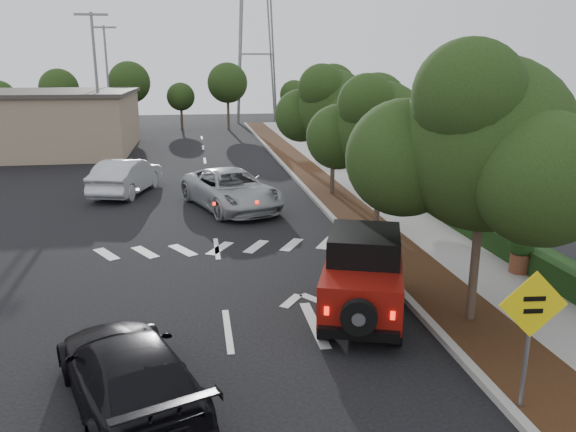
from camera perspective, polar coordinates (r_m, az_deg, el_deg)
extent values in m
plane|color=black|center=(13.04, -6.12, -11.51)|extent=(120.00, 120.00, 0.00)
cube|color=#9E9B93|center=(24.89, 2.80, 1.67)|extent=(0.20, 70.00, 0.15)
cube|color=black|center=(25.11, 5.03, 1.71)|extent=(1.80, 70.00, 0.12)
cube|color=gray|center=(25.65, 9.15, 1.86)|extent=(2.00, 70.00, 0.12)
cube|color=black|center=(26.05, 12.11, 2.68)|extent=(0.80, 70.00, 0.80)
cylinder|color=black|center=(14.74, 4.77, -6.58)|extent=(0.52, 0.83, 0.78)
cylinder|color=black|center=(14.71, 10.75, -6.86)|extent=(0.52, 0.83, 0.78)
cylinder|color=black|center=(12.49, 3.74, -10.69)|extent=(0.52, 0.83, 0.78)
cylinder|color=black|center=(12.45, 10.88, -11.04)|extent=(0.52, 0.83, 0.78)
cube|color=maroon|center=(13.36, 7.63, -6.52)|extent=(2.85, 4.00, 0.98)
cube|color=black|center=(13.37, 7.80, -2.86)|extent=(2.18, 2.41, 0.63)
cube|color=maroon|center=(14.68, 7.84, -4.85)|extent=(1.80, 1.47, 0.80)
cube|color=black|center=(11.81, 7.17, -11.84)|extent=(1.64, 0.71, 0.22)
cylinder|color=black|center=(11.50, 7.21, -10.18)|extent=(0.77, 0.45, 0.74)
cube|color=#FF190C|center=(11.71, 3.94, -9.60)|extent=(0.11, 0.07, 0.18)
cube|color=#FF190C|center=(11.67, 10.59, -9.92)|extent=(0.11, 0.07, 0.18)
imported|color=#A3A6AA|center=(23.60, -5.81, 2.70)|extent=(4.50, 6.39, 1.62)
imported|color=black|center=(10.44, -15.90, -15.01)|extent=(3.40, 5.02, 1.35)
imported|color=#B5B8BE|center=(27.30, -16.11, 3.89)|extent=(3.05, 5.30, 1.65)
imported|color=#A3A6AB|center=(39.51, -21.63, 6.64)|extent=(4.72, 2.22, 1.56)
cylinder|color=slate|center=(10.44, 23.14, -12.01)|extent=(0.08, 0.08, 2.28)
cube|color=yellow|center=(10.11, 23.66, -8.24)|extent=(1.16, 0.14, 1.17)
cube|color=black|center=(10.05, 23.79, -7.72)|extent=(0.37, 0.05, 0.08)
cube|color=black|center=(10.13, 23.66, -8.85)|extent=(0.32, 0.04, 0.08)
cylinder|color=brown|center=(17.28, 22.47, -4.42)|extent=(0.58, 0.58, 0.56)
sphere|color=black|center=(17.12, 22.64, -2.75)|extent=(0.69, 0.69, 0.69)
imported|color=black|center=(17.10, 22.67, -2.50)|extent=(0.61, 0.54, 0.66)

